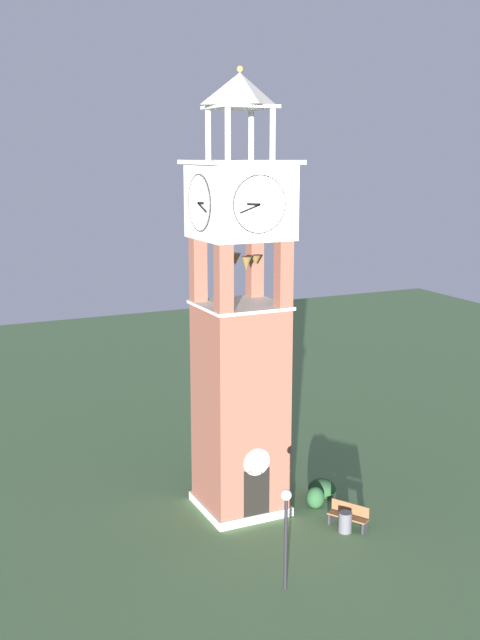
{
  "coord_description": "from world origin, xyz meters",
  "views": [
    {
      "loc": [
        -12.62,
        -26.98,
        14.27
      ],
      "look_at": [
        0.0,
        0.0,
        7.89
      ],
      "focal_mm": 43.83,
      "sensor_mm": 36.0,
      "label": 1
    }
  ],
  "objects_px": {
    "clock_tower": "(240,338)",
    "trash_bin": "(345,522)",
    "lamp_post": "(286,520)",
    "park_bench": "(349,515)"
  },
  "relations": [
    {
      "from": "clock_tower",
      "to": "park_bench",
      "type": "bearing_deg",
      "value": -47.13
    },
    {
      "from": "lamp_post",
      "to": "trash_bin",
      "type": "relative_size",
      "value": 4.43
    },
    {
      "from": "park_bench",
      "to": "trash_bin",
      "type": "xyz_separation_m",
      "value": [
        -0.34,
        -0.29,
        -0.08
      ]
    },
    {
      "from": "clock_tower",
      "to": "lamp_post",
      "type": "xyz_separation_m",
      "value": [
        -1.23,
        -6.19,
        -4.7
      ]
    },
    {
      "from": "clock_tower",
      "to": "lamp_post",
      "type": "distance_m",
      "value": 7.87
    },
    {
      "from": "park_bench",
      "to": "trash_bin",
      "type": "height_order",
      "value": "park_bench"
    },
    {
      "from": "trash_bin",
      "to": "clock_tower",
      "type": "bearing_deg",
      "value": 127.23
    },
    {
      "from": "clock_tower",
      "to": "park_bench",
      "type": "xyz_separation_m",
      "value": [
        3.1,
        -3.34,
        -6.7
      ]
    },
    {
      "from": "clock_tower",
      "to": "trash_bin",
      "type": "bearing_deg",
      "value": -52.77
    },
    {
      "from": "park_bench",
      "to": "lamp_post",
      "type": "distance_m",
      "value": 5.56
    }
  ]
}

